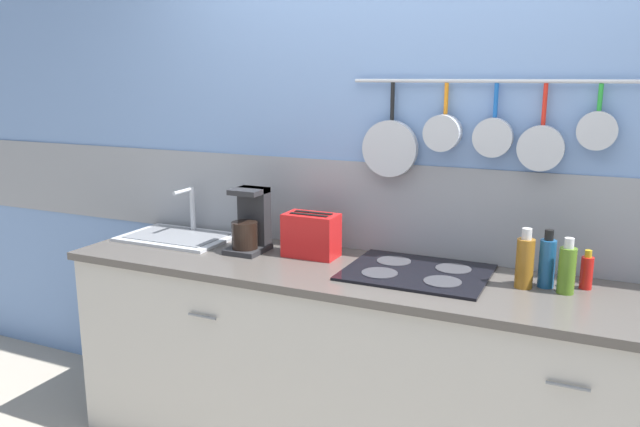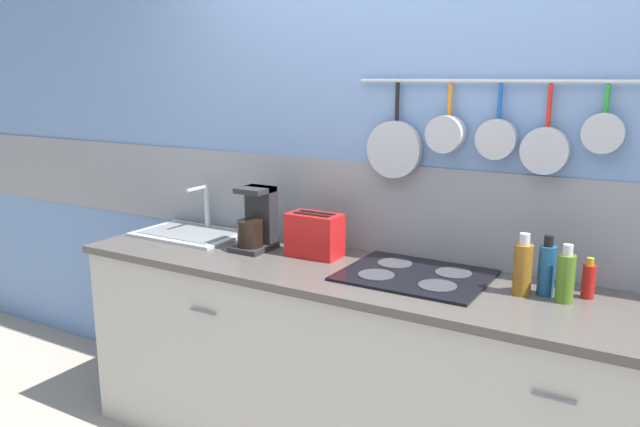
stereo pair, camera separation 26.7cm
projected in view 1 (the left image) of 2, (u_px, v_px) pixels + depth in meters
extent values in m
cube|color=#7293C6|center=(416.00, 174.00, 2.83)|extent=(7.20, 0.06, 2.60)
cube|color=gray|center=(415.00, 210.00, 2.86)|extent=(7.20, 0.07, 0.42)
cylinder|color=#B7BABF|center=(500.00, 81.00, 2.55)|extent=(1.27, 0.02, 0.02)
cylinder|color=black|center=(392.00, 101.00, 2.75)|extent=(0.02, 0.02, 0.16)
cylinder|color=#B7BABF|center=(390.00, 149.00, 2.78)|extent=(0.25, 0.04, 0.25)
cylinder|color=orange|center=(446.00, 98.00, 2.65)|extent=(0.02, 0.02, 0.13)
cylinder|color=#B7BABF|center=(443.00, 133.00, 2.65)|extent=(0.16, 0.07, 0.16)
cylinder|color=#1959B2|center=(496.00, 100.00, 2.57)|extent=(0.02, 0.02, 0.14)
cylinder|color=#B7BABF|center=(493.00, 138.00, 2.58)|extent=(0.16, 0.04, 0.16)
cylinder|color=red|center=(545.00, 104.00, 2.49)|extent=(0.02, 0.02, 0.16)
cylinder|color=#B7BABF|center=(541.00, 148.00, 2.51)|extent=(0.18, 0.04, 0.18)
cylinder|color=green|center=(600.00, 97.00, 2.40)|extent=(0.02, 0.02, 0.10)
cylinder|color=#B7BABF|center=(597.00, 131.00, 2.41)|extent=(0.15, 0.04, 0.15)
cube|color=#B7B2A8|center=(386.00, 381.00, 2.70)|extent=(2.93, 0.59, 0.89)
cylinder|color=slate|center=(202.00, 316.00, 2.67)|extent=(0.14, 0.01, 0.01)
cylinder|color=slate|center=(568.00, 386.00, 2.07)|extent=(0.14, 0.01, 0.01)
cube|color=#4C4742|center=(389.00, 279.00, 2.60)|extent=(2.97, 0.63, 0.03)
cube|color=#B7BABF|center=(177.00, 237.00, 3.17)|extent=(0.55, 0.37, 0.01)
cube|color=slate|center=(177.00, 235.00, 3.17)|extent=(0.47, 0.30, 0.00)
cylinder|color=#B7BABF|center=(193.00, 210.00, 3.27)|extent=(0.03, 0.03, 0.24)
cylinder|color=#B7BABF|center=(183.00, 191.00, 3.18)|extent=(0.02, 0.15, 0.02)
cube|color=#262628|center=(248.00, 249.00, 2.94)|extent=(0.16, 0.20, 0.02)
cube|color=#262628|center=(254.00, 218.00, 2.96)|extent=(0.15, 0.07, 0.30)
cylinder|color=black|center=(245.00, 235.00, 2.90)|extent=(0.12, 0.12, 0.13)
cube|color=#262628|center=(249.00, 191.00, 2.89)|extent=(0.15, 0.15, 0.02)
cube|color=red|center=(311.00, 235.00, 2.85)|extent=(0.25, 0.14, 0.20)
cube|color=black|center=(309.00, 215.00, 2.80)|extent=(0.18, 0.03, 0.00)
cube|color=black|center=(313.00, 213.00, 2.85)|extent=(0.18, 0.03, 0.00)
cube|color=black|center=(286.00, 224.00, 2.89)|extent=(0.02, 0.02, 0.02)
cube|color=black|center=(417.00, 272.00, 2.61)|extent=(0.59, 0.47, 0.01)
cylinder|color=#38383D|center=(380.00, 273.00, 2.58)|extent=(0.15, 0.15, 0.00)
cylinder|color=#38383D|center=(442.00, 281.00, 2.47)|extent=(0.15, 0.15, 0.00)
cylinder|color=#38383D|center=(394.00, 261.00, 2.75)|extent=(0.15, 0.15, 0.00)
cylinder|color=#38383D|center=(453.00, 268.00, 2.64)|extent=(0.15, 0.15, 0.00)
cylinder|color=#8C5919|center=(525.00, 263.00, 2.42)|extent=(0.07, 0.07, 0.20)
cylinder|color=beige|center=(527.00, 234.00, 2.40)|extent=(0.04, 0.04, 0.04)
cylinder|color=navy|center=(547.00, 264.00, 2.43)|extent=(0.06, 0.06, 0.19)
cylinder|color=black|center=(549.00, 235.00, 2.41)|extent=(0.03, 0.03, 0.04)
cylinder|color=#4C721E|center=(567.00, 271.00, 2.36)|extent=(0.06, 0.06, 0.18)
cylinder|color=beige|center=(569.00, 243.00, 2.34)|extent=(0.04, 0.04, 0.04)
cylinder|color=red|center=(587.00, 273.00, 2.42)|extent=(0.05, 0.05, 0.13)
cylinder|color=#B28C19|center=(588.00, 254.00, 2.40)|extent=(0.03, 0.03, 0.03)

